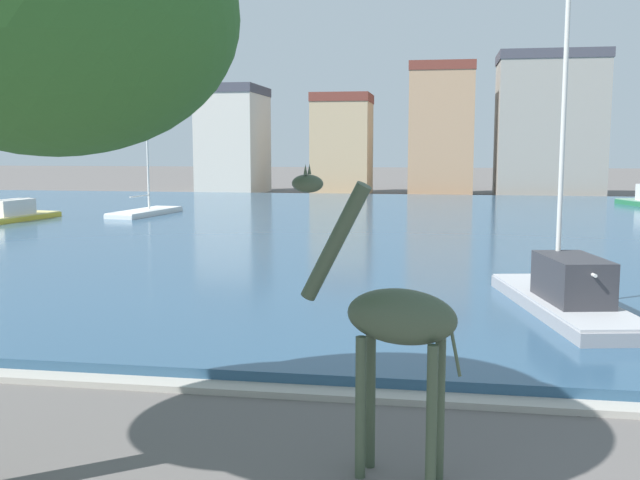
# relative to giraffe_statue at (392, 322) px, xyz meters

# --- Properties ---
(harbor_water) EXTENTS (85.32, 50.02, 0.31)m
(harbor_water) POSITION_rel_giraffe_statue_xyz_m (-4.36, 28.18, -1.93)
(harbor_water) COLOR #2D5170
(harbor_water) RESTS_ON ground
(quay_edge_coping) EXTENTS (85.32, 0.50, 0.12)m
(quay_edge_coping) POSITION_rel_giraffe_statue_xyz_m (-4.36, 2.92, -2.03)
(quay_edge_coping) COLOR #ADA89E
(quay_edge_coping) RESTS_ON ground
(giraffe_statue) EXTENTS (2.30, 0.99, 4.09)m
(giraffe_statue) POSITION_rel_giraffe_statue_xyz_m (0.00, 0.00, 0.00)
(giraffe_statue) COLOR #3D4C38
(giraffe_statue) RESTS_ON ground
(sailboat_grey) EXTENTS (3.15, 7.87, 8.12)m
(sailboat_grey) POSITION_rel_giraffe_statue_xyz_m (3.52, 9.55, -1.52)
(sailboat_grey) COLOR #939399
(sailboat_grey) RESTS_ON ground
(sailboat_white) EXTENTS (2.60, 6.94, 6.87)m
(sailboat_white) POSITION_rel_giraffe_statue_xyz_m (-16.55, 32.27, -1.75)
(sailboat_white) COLOR white
(sailboat_white) RESTS_ON ground
(townhouse_end_terrace) EXTENTS (5.30, 8.07, 9.81)m
(townhouse_end_terrace) POSITION_rel_giraffe_statue_xyz_m (-18.45, 57.02, 2.83)
(townhouse_end_terrace) COLOR beige
(townhouse_end_terrace) RESTS_ON ground
(townhouse_narrow_midrow) EXTENTS (5.21, 5.70, 9.02)m
(townhouse_narrow_midrow) POSITION_rel_giraffe_statue_xyz_m (-8.40, 57.52, 2.44)
(townhouse_narrow_midrow) COLOR tan
(townhouse_narrow_midrow) RESTS_ON ground
(townhouse_tall_gabled) EXTENTS (5.62, 5.41, 11.52)m
(townhouse_tall_gabled) POSITION_rel_giraffe_statue_xyz_m (0.45, 56.93, 3.68)
(townhouse_tall_gabled) COLOR tan
(townhouse_tall_gabled) RESTS_ON ground
(townhouse_corner_house) EXTENTS (9.02, 6.19, 12.28)m
(townhouse_corner_house) POSITION_rel_giraffe_statue_xyz_m (9.64, 57.21, 4.07)
(townhouse_corner_house) COLOR gray
(townhouse_corner_house) RESTS_ON ground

